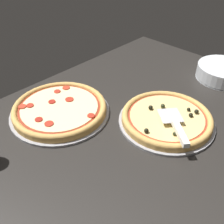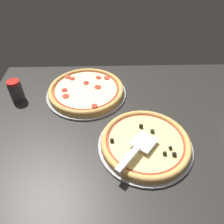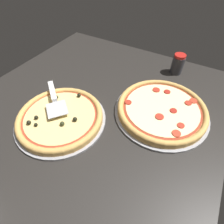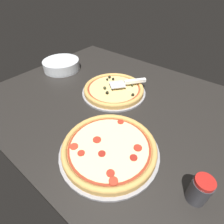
% 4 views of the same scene
% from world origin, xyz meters
% --- Properties ---
extents(ground_plane, '(1.41, 1.14, 0.04)m').
position_xyz_m(ground_plane, '(0.00, 0.00, -0.02)').
color(ground_plane, black).
extents(pizza_pan_front, '(0.38, 0.38, 0.01)m').
position_xyz_m(pizza_pan_front, '(0.05, -0.07, 0.01)').
color(pizza_pan_front, '#939399').
rests_on(pizza_pan_front, ground_plane).
extents(pizza_front, '(0.36, 0.36, 0.04)m').
position_xyz_m(pizza_front, '(0.05, -0.07, 0.03)').
color(pizza_front, tan).
rests_on(pizza_front, pizza_pan_front).
extents(pizza_pan_back, '(0.41, 0.41, 0.01)m').
position_xyz_m(pizza_pan_back, '(-0.21, 0.29, 0.01)').
color(pizza_pan_back, '#939399').
rests_on(pizza_pan_back, ground_plane).
extents(pizza_back, '(0.39, 0.39, 0.03)m').
position_xyz_m(pizza_back, '(-0.21, 0.29, 0.03)').
color(pizza_back, tan).
rests_on(pizza_back, pizza_pan_back).
extents(serving_spatula, '(0.18, 0.20, 0.02)m').
position_xyz_m(serving_spatula, '(-0.02, -0.15, 0.06)').
color(serving_spatula, '#B7B7BC').
rests_on(serving_spatula, pizza_front).
extents(parmesan_shaker, '(0.07, 0.07, 0.11)m').
position_xyz_m(parmesan_shaker, '(-0.56, 0.25, 0.05)').
color(parmesan_shaker, '#333338').
rests_on(parmesan_shaker, ground_plane).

